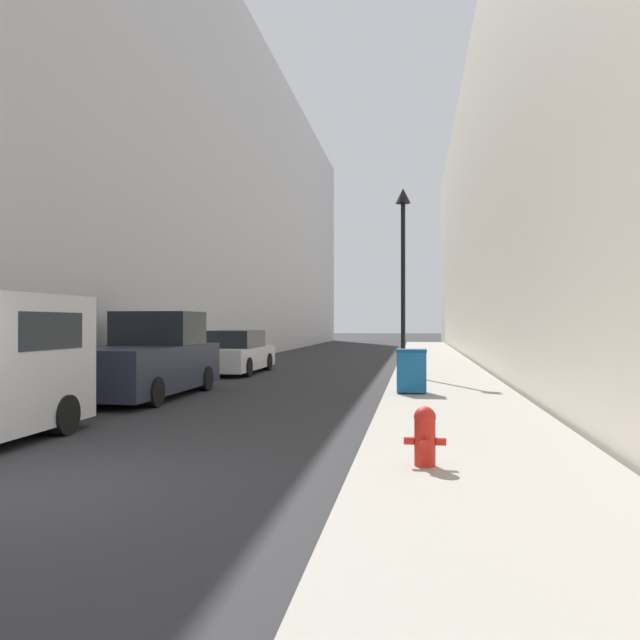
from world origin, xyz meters
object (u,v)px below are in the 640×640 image
(parked_sedan_near, at_px, (234,353))
(lamppost, at_px, (403,252))
(fire_hydrant, at_px, (425,435))
(trash_bin, at_px, (412,370))
(pickup_truck, at_px, (146,361))

(parked_sedan_near, bearing_deg, lamppost, -15.88)
(lamppost, bearing_deg, fire_hydrant, -87.73)
(trash_bin, distance_m, pickup_truck, 6.35)
(lamppost, bearing_deg, pickup_truck, -138.22)
(pickup_truck, bearing_deg, trash_bin, 4.67)
(pickup_truck, bearing_deg, lamppost, 41.78)
(trash_bin, bearing_deg, parked_sedan_near, 133.52)
(pickup_truck, distance_m, parked_sedan_near, 7.09)
(trash_bin, relative_size, parked_sedan_near, 0.22)
(fire_hydrant, xyz_separation_m, pickup_truck, (-6.53, 6.94, 0.37))
(trash_bin, bearing_deg, lamppost, 93.41)
(fire_hydrant, xyz_separation_m, trash_bin, (-0.20, 7.46, 0.17))
(fire_hydrant, relative_size, trash_bin, 0.66)
(fire_hydrant, distance_m, lamppost, 12.83)
(fire_hydrant, bearing_deg, pickup_truck, 133.24)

